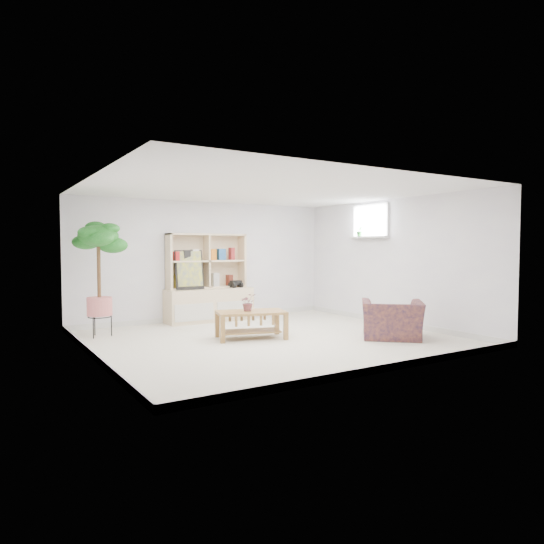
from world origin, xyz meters
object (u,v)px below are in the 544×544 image
floor_tree (99,279)px  armchair (392,317)px  coffee_table (251,325)px  storage_unit (209,278)px

floor_tree → armchair: floor_tree is taller
floor_tree → armchair: 4.84m
coffee_table → armchair: size_ratio=1.15×
storage_unit → coffee_table: size_ratio=1.60×
coffee_table → storage_unit: bearing=101.1°
coffee_table → armchair: (1.93, -1.23, 0.13)m
storage_unit → armchair: bearing=-62.0°
storage_unit → coffee_table: (-0.19, -2.04, -0.65)m
storage_unit → floor_tree: 2.32m
coffee_table → floor_tree: size_ratio=0.57×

